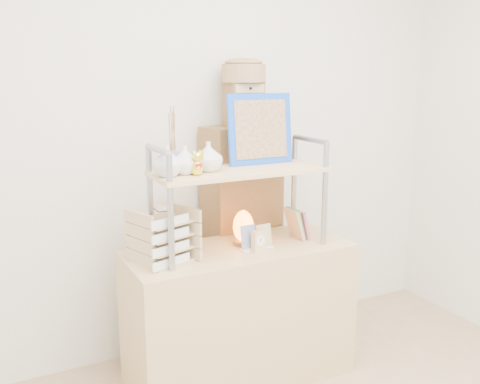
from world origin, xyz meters
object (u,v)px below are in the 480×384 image
object	(u,v)px
cabinet	(242,237)
letter_tray	(164,239)
salt_lamp	(243,227)
desk	(240,314)

from	to	relation	value
cabinet	letter_tray	world-z (taller)	cabinet
letter_tray	salt_lamp	xyz separation A→B (m)	(0.46, 0.06, -0.02)
letter_tray	salt_lamp	size ratio (longest dim) A/B	1.57
salt_lamp	cabinet	bearing A→B (deg)	63.79
desk	cabinet	size ratio (longest dim) A/B	0.89
letter_tray	salt_lamp	world-z (taller)	letter_tray
cabinet	salt_lamp	distance (m)	0.40
desk	cabinet	distance (m)	0.52
desk	letter_tray	xyz separation A→B (m)	(-0.42, -0.02, 0.49)
cabinet	letter_tray	size ratio (longest dim) A/B	4.54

